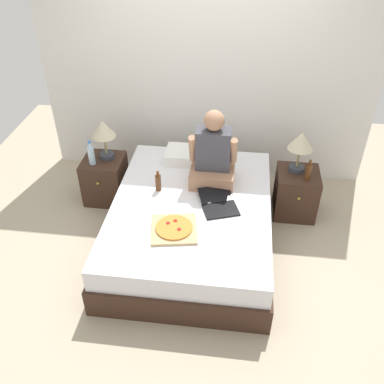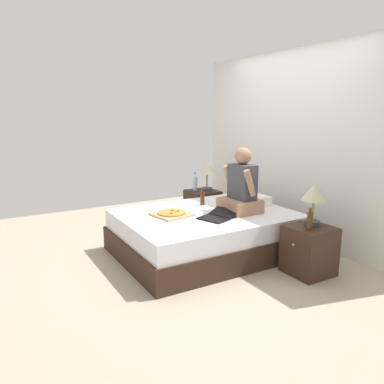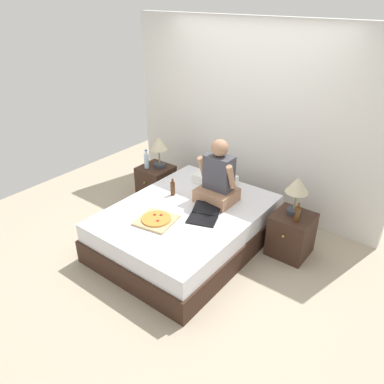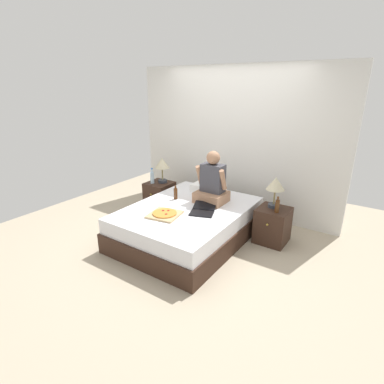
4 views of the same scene
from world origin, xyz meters
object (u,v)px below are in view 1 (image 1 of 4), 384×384
nightstand_right (296,193)px  person_seated (213,157)px  pizza_box (174,229)px  nightstand_left (105,179)px  laptop (219,205)px  beer_bottle_on_bed (158,182)px  beer_bottle (309,171)px  bed (191,223)px  lamp_on_left_nightstand (103,131)px  water_bottle (91,155)px  lamp_on_right_nightstand (301,144)px

nightstand_right → person_seated: person_seated is taller
pizza_box → person_seated: bearing=71.4°
nightstand_left → person_seated: bearing=-10.3°
nightstand_right → laptop: (-0.80, -0.64, 0.26)m
nightstand_right → beer_bottle_on_bed: bearing=-162.4°
beer_bottle → beer_bottle_on_bed: 1.53m
bed → beer_bottle: 1.30m
nightstand_left → laptop: laptop is taller
lamp_on_left_nightstand → laptop: bearing=-28.1°
laptop → pizza_box: size_ratio=1.07×
water_bottle → beer_bottle: bearing=-0.3°
lamp_on_left_nightstand → beer_bottle_on_bed: (0.67, -0.50, -0.25)m
lamp_on_left_nightstand → water_bottle: bearing=-130.6°
lamp_on_right_nightstand → person_seated: 0.91m
nightstand_right → pizza_box: (-1.17, -1.03, 0.26)m
lamp_on_left_nightstand → pizza_box: (0.92, -1.08, -0.32)m
lamp_on_right_nightstand → laptop: lamp_on_right_nightstand is taller
nightstand_right → laptop: 1.06m
water_bottle → lamp_on_right_nightstand: (2.18, 0.14, 0.22)m
beer_bottle → pizza_box: size_ratio=0.50×
bed → beer_bottle: (1.13, 0.52, 0.37)m
water_bottle → bed: bearing=-24.8°
nightstand_left → lamp_on_left_nightstand: lamp_on_left_nightstand is taller
lamp_on_left_nightstand → person_seated: (1.19, -0.27, -0.05)m
person_seated → beer_bottle_on_bed: 0.60m
water_bottle → pizza_box: size_ratio=0.60×
lamp_on_left_nightstand → lamp_on_right_nightstand: (2.06, 0.00, 0.00)m
lamp_on_right_nightstand → beer_bottle: 0.29m
nightstand_left → water_bottle: (-0.08, -0.09, 0.37)m
nightstand_left → pizza_box: size_ratio=1.12×
nightstand_left → laptop: 1.50m
bed → nightstand_right: bearing=30.2°
nightstand_left → lamp_on_right_nightstand: 2.18m
bed → beer_bottle: beer_bottle is taller
nightstand_right → lamp_on_left_nightstand: bearing=178.6°
bed → person_seated: bearing=67.2°
person_seated → lamp_on_left_nightstand: bearing=167.0°
nightstand_right → laptop: size_ratio=1.04×
pizza_box → beer_bottle: bearing=36.8°
lamp_on_right_nightstand → beer_bottle: bearing=-56.3°
bed → nightstand_right: size_ratio=3.98×
laptop → bed: bearing=175.4°
nightstand_right → lamp_on_right_nightstand: size_ratio=1.15×
pizza_box → beer_bottle_on_bed: (-0.25, 0.58, 0.07)m
water_bottle → pizza_box: (1.04, -0.94, -0.11)m
nightstand_left → beer_bottle_on_bed: bearing=-32.2°
nightstand_left → lamp_on_left_nightstand: (0.04, 0.05, 0.59)m
beer_bottle → lamp_on_right_nightstand: bearing=123.7°
laptop → nightstand_right: bearing=38.7°
lamp_on_left_nightstand → laptop: lamp_on_left_nightstand is taller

